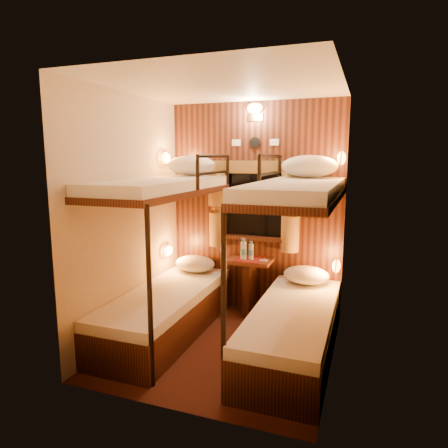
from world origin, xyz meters
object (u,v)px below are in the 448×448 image
at_px(bunk_left, 166,281).
at_px(bottle_left, 244,251).
at_px(table, 249,279).
at_px(bunk_right, 294,296).
at_px(bottle_right, 251,252).

relative_size(bunk_left, bottle_left, 7.86).
xyz_separation_m(bunk_left, table, (0.65, 0.78, -0.14)).
bearing_deg(bunk_right, bunk_left, 180.00).
bearing_deg(bottle_right, bunk_left, -131.44).
bearing_deg(bottle_left, bunk_left, -128.74).
relative_size(table, bottle_left, 2.71).
distance_m(bunk_right, table, 1.02).
xyz_separation_m(bunk_left, bottle_left, (0.59, 0.74, 0.20)).
xyz_separation_m(bunk_right, table, (-0.65, 0.78, -0.14)).
distance_m(table, bottle_left, 0.35).
relative_size(bunk_left, table, 2.90).
height_order(bottle_left, bottle_right, bottle_left).
relative_size(bunk_right, bottle_right, 8.97).
bearing_deg(bottle_right, table, 136.85).
bearing_deg(bunk_left, bottle_right, 48.56).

